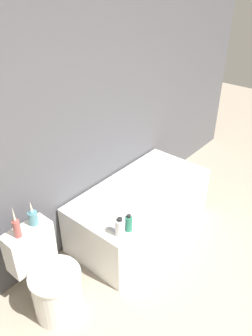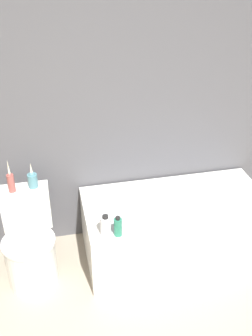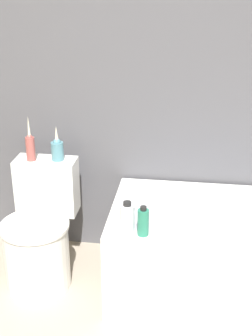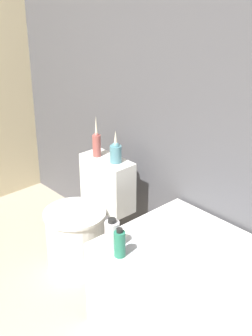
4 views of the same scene
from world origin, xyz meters
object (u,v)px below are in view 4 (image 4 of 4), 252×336
vase_gold (97,143)px  vase_silver (116,152)px  shampoo_bottle_tall (112,234)px  bathtub (238,323)px  shampoo_bottle_short (120,243)px  toilet (84,225)px

vase_gold → vase_silver: size_ratio=1.30×
shampoo_bottle_tall → bathtub: bearing=23.7°
vase_gold → vase_silver: bearing=9.7°
vase_gold → vase_silver: (0.15, 0.03, -0.02)m
shampoo_bottle_tall → shampoo_bottle_short: bearing=-15.4°
vase_silver → shampoo_bottle_tall: (0.47, -0.44, -0.18)m
toilet → vase_silver: size_ratio=3.35×
vase_silver → toilet: bearing=-110.5°
bathtub → vase_gold: (-1.24, 0.14, 0.52)m
toilet → shampoo_bottle_short: 0.74m
bathtub → vase_silver: size_ratio=7.07×
toilet → vase_gold: (-0.08, 0.18, 0.49)m
shampoo_bottle_short → bathtub: bearing=28.8°
shampoo_bottle_tall → vase_gold: bearing=146.6°
vase_silver → bathtub: bearing=-8.9°
bathtub → shampoo_bottle_short: size_ratio=9.26×
toilet → vase_silver: 0.52m
shampoo_bottle_tall → shampoo_bottle_short: 0.09m
bathtub → shampoo_bottle_short: bearing=-151.2°
vase_silver → shampoo_bottle_short: vase_silver is taller
vase_gold → shampoo_bottle_short: 0.85m
vase_gold → shampoo_bottle_tall: size_ratio=1.62×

